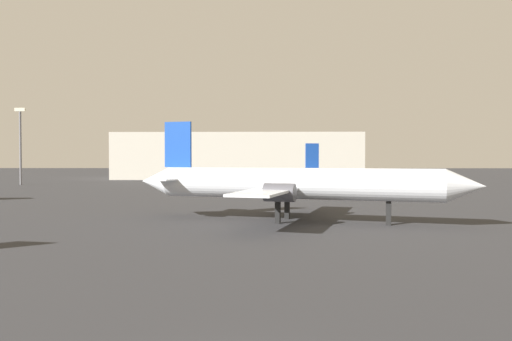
{
  "coord_description": "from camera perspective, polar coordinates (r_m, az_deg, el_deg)",
  "views": [
    {
      "loc": [
        0.86,
        -12.69,
        6.08
      ],
      "look_at": [
        -0.6,
        52.59,
        4.5
      ],
      "focal_mm": 34.41,
      "sensor_mm": 36.0,
      "label": 1
    }
  ],
  "objects": [
    {
      "name": "light_mast_left",
      "position": [
        125.67,
        -25.71,
        3.1
      ],
      "size": [
        2.4,
        0.5,
        17.78
      ],
      "color": "slate",
      "rests_on": "ground_plane"
    },
    {
      "name": "airplane_far_left",
      "position": [
        87.98,
        12.91,
        -0.67
      ],
      "size": [
        27.78,
        22.16,
        8.7
      ],
      "rotation": [
        0.0,
        0.0,
        0.2
      ],
      "color": "silver",
      "rests_on": "ground_plane"
    },
    {
      "name": "terminal_building",
      "position": [
        152.52,
        -1.98,
        1.67
      ],
      "size": [
        72.57,
        27.83,
        13.65
      ],
      "primitive_type": "cube",
      "color": "beige",
      "rests_on": "ground_plane"
    },
    {
      "name": "airplane_on_taxiway",
      "position": [
        47.5,
        4.32,
        -1.52
      ],
      "size": [
        33.11,
        22.54,
        9.91
      ],
      "rotation": [
        0.0,
        0.0,
        -0.28
      ],
      "color": "silver",
      "rests_on": "ground_plane"
    }
  ]
}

